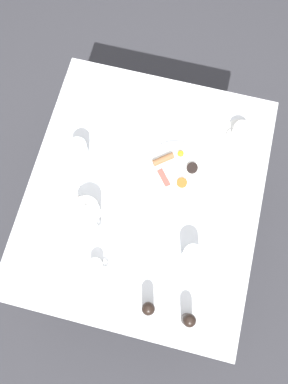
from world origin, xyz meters
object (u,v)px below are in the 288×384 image
(salt_grinder, at_px, (148,309))
(fork_by_plate, at_px, (222,220))
(breakfast_plate, at_px, (176,168))
(napkin_folded, at_px, (152,114))
(water_glass_tall, at_px, (192,255))
(water_glass_short, at_px, (79,150))
(teapot_near, at_px, (87,211))
(pepper_grinder, at_px, (189,320))
(knife_by_plate, at_px, (139,256))
(teacup_with_saucer_left, at_px, (241,132))
(creamer_jug, at_px, (96,265))
(spoon_for_tea, at_px, (83,123))

(salt_grinder, height_order, fork_by_plate, salt_grinder)
(breakfast_plate, xyz_separation_m, napkin_folded, (-0.16, 0.23, -0.00))
(water_glass_tall, relative_size, fork_by_plate, 0.61)
(breakfast_plate, distance_m, water_glass_tall, 0.39)
(fork_by_plate, bearing_deg, water_glass_tall, -118.39)
(water_glass_short, bearing_deg, teapot_near, -65.91)
(pepper_grinder, bearing_deg, napkin_folded, 112.41)
(pepper_grinder, bearing_deg, water_glass_tall, 98.98)
(napkin_folded, distance_m, knife_by_plate, 0.64)
(teacup_with_saucer_left, xyz_separation_m, knife_by_plate, (-0.30, -0.63, -0.03))
(creamer_jug, xyz_separation_m, napkin_folded, (0.05, 0.71, -0.02))
(breakfast_plate, height_order, pepper_grinder, pepper_grinder)
(teacup_with_saucer_left, bearing_deg, fork_by_plate, -90.63)
(teapot_near, bearing_deg, teacup_with_saucer_left, -94.49)
(teapot_near, xyz_separation_m, teacup_with_saucer_left, (0.55, 0.51, -0.02))
(breakfast_plate, distance_m, teacup_with_saucer_left, 0.33)
(teapot_near, bearing_deg, water_glass_short, -23.14)
(fork_by_plate, bearing_deg, creamer_jug, -146.00)
(napkin_folded, bearing_deg, spoon_for_tea, -158.03)
(water_glass_short, distance_m, salt_grinder, 0.71)
(napkin_folded, xyz_separation_m, spoon_for_tea, (-0.29, -0.12, -0.00))
(knife_by_plate, bearing_deg, teapot_near, 154.14)
(breakfast_plate, xyz_separation_m, knife_by_plate, (-0.06, -0.41, -0.01))
(teapot_near, height_order, pepper_grinder, teapot_near)
(water_glass_short, relative_size, napkin_folded, 0.54)
(pepper_grinder, height_order, napkin_folded, pepper_grinder)
(napkin_folded, height_order, spoon_for_tea, napkin_folded)
(water_glass_short, height_order, knife_by_plate, water_glass_short)
(pepper_grinder, relative_size, salt_grinder, 1.00)
(creamer_jug, bearing_deg, teapot_near, 114.99)
(water_glass_short, distance_m, knife_by_plate, 0.52)
(teacup_with_saucer_left, distance_m, salt_grinder, 0.85)
(pepper_grinder, bearing_deg, knife_by_plate, 141.40)
(breakfast_plate, xyz_separation_m, salt_grinder, (0.02, -0.59, 0.05))
(knife_by_plate, bearing_deg, water_glass_short, 134.19)
(napkin_folded, bearing_deg, knife_by_plate, -80.96)
(pepper_grinder, xyz_separation_m, fork_by_plate, (0.06, 0.42, -0.06))
(water_glass_tall, distance_m, spoon_for_tea, 0.76)
(water_glass_short, bearing_deg, teacup_with_saucer_left, 21.40)
(salt_grinder, relative_size, knife_by_plate, 0.59)
(pepper_grinder, relative_size, napkin_folded, 0.60)
(creamer_jug, xyz_separation_m, salt_grinder, (0.24, -0.11, 0.03))
(pepper_grinder, height_order, salt_grinder, same)
(breakfast_plate, xyz_separation_m, fork_by_plate, (0.24, -0.18, -0.01))
(breakfast_plate, bearing_deg, creamer_jug, -114.20)
(pepper_grinder, bearing_deg, breakfast_plate, 106.64)
(teacup_with_saucer_left, distance_m, water_glass_short, 0.71)
(water_glass_tall, relative_size, knife_by_plate, 0.56)
(teacup_with_saucer_left, distance_m, fork_by_plate, 0.40)
(water_glass_tall, bearing_deg, spoon_for_tea, 141.76)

